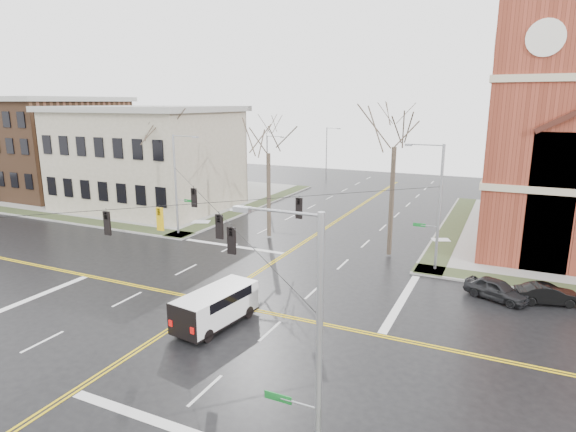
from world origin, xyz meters
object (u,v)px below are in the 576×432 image
at_px(cargo_van, 218,304).
at_px(tree_nw_near, 268,148).
at_px(signal_pole_nw, 177,182).
at_px(tree_nw_far, 159,136).
at_px(parked_car_b, 548,294).
at_px(tree_ne, 395,139).
at_px(streetlight_north_a, 268,166).
at_px(streetlight_north_b, 327,151).
at_px(signal_pole_ne, 437,204).
at_px(parked_car_a, 496,289).
at_px(signal_pole_se, 313,356).

bearing_deg(cargo_van, tree_nw_near, 116.25).
bearing_deg(signal_pole_nw, tree_nw_far, 146.17).
relative_size(parked_car_b, tree_ne, 0.29).
bearing_deg(tree_nw_far, signal_pole_nw, -33.83).
bearing_deg(streetlight_north_a, cargo_van, -67.34).
xyz_separation_m(streetlight_north_a, streetlight_north_b, (0.00, 20.00, 0.00)).
bearing_deg(signal_pole_nw, parked_car_b, -5.91).
relative_size(signal_pole_ne, tree_nw_near, 0.80).
bearing_deg(parked_car_a, streetlight_north_b, 58.06).
distance_m(signal_pole_ne, cargo_van, 17.13).
distance_m(parked_car_b, tree_nw_near, 24.00).
height_order(signal_pole_nw, tree_nw_near, tree_nw_near).
relative_size(signal_pole_se, streetlight_north_a, 1.12).
bearing_deg(parked_car_b, signal_pole_ne, 49.95).
xyz_separation_m(signal_pole_ne, parked_car_b, (7.26, -3.10, -4.34)).
xyz_separation_m(signal_pole_ne, cargo_van, (-9.29, -13.89, -3.78)).
distance_m(signal_pole_se, parked_car_b, 21.63).
distance_m(signal_pole_ne, parked_car_b, 9.01).
bearing_deg(streetlight_north_a, signal_pole_se, -60.91).
distance_m(signal_pole_nw, streetlight_north_a, 16.52).
xyz_separation_m(tree_nw_far, tree_ne, (23.05, -0.73, 0.47)).
bearing_deg(cargo_van, streetlight_north_a, 120.60).
relative_size(signal_pole_ne, streetlight_north_b, 1.12).
distance_m(streetlight_north_a, streetlight_north_b, 20.00).
xyz_separation_m(signal_pole_nw, tree_nw_near, (7.86, 2.73, 3.15)).
xyz_separation_m(streetlight_north_a, tree_nw_near, (7.19, -13.77, 3.63)).
distance_m(streetlight_north_b, tree_ne, 39.33).
relative_size(streetlight_north_a, tree_nw_far, 0.66).
distance_m(signal_pole_nw, parked_car_b, 30.38).
xyz_separation_m(signal_pole_ne, tree_nw_near, (-14.79, 2.73, 3.15)).
xyz_separation_m(signal_pole_ne, signal_pole_se, (0.00, -23.00, 0.00)).
bearing_deg(parked_car_b, signal_pole_se, 142.99).
bearing_deg(tree_nw_near, tree_nw_far, 179.96).
relative_size(streetlight_north_a, tree_nw_near, 0.72).
height_order(signal_pole_ne, parked_car_b, signal_pole_ne).
bearing_deg(parked_car_b, tree_ne, 48.02).
distance_m(tree_nw_far, tree_ne, 23.06).
distance_m(streetlight_north_a, parked_car_b, 35.41).
height_order(cargo_van, tree_ne, tree_ne).
distance_m(streetlight_north_b, parked_car_b, 49.37).
height_order(signal_pole_nw, cargo_van, signal_pole_nw).
relative_size(tree_nw_far, tree_ne, 0.95).
xyz_separation_m(signal_pole_se, tree_nw_far, (-26.72, 25.74, 3.78)).
relative_size(parked_car_b, tree_nw_far, 0.30).
distance_m(signal_pole_ne, signal_pole_se, 23.00).
xyz_separation_m(streetlight_north_b, tree_nw_far, (-4.75, -33.76, 4.27)).
height_order(parked_car_b, tree_nw_far, tree_nw_far).
height_order(parked_car_a, tree_nw_near, tree_nw_near).
height_order(streetlight_north_a, parked_car_b, streetlight_north_a).
height_order(cargo_van, tree_nw_far, tree_nw_far).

